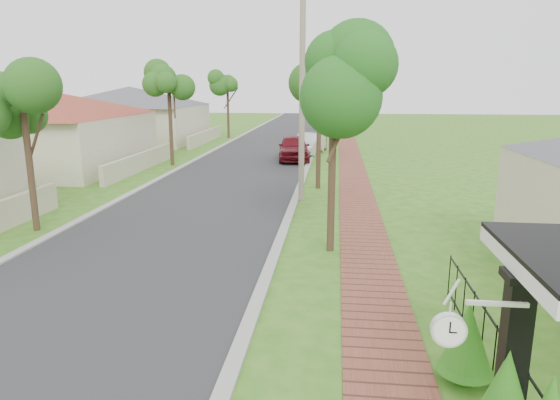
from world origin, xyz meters
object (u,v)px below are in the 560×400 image
at_px(station_clock, 452,328).
at_px(utility_pole, 302,89).
at_px(parked_car_white, 309,144).
at_px(near_tree, 334,85).
at_px(porch_post, 511,377).
at_px(parked_car_red, 294,148).

bearing_deg(station_clock, utility_pole, 100.73).
relative_size(parked_car_white, near_tree, 0.74).
bearing_deg(parked_car_white, porch_post, -70.39).
distance_m(parked_car_red, utility_pole, 12.05).
distance_m(parked_car_red, station_clock, 26.46).
height_order(parked_car_white, station_clock, station_clock).
relative_size(parked_car_white, station_clock, 4.11).
bearing_deg(parked_car_red, parked_car_white, 69.58).
height_order(parked_car_red, utility_pole, utility_pole).
distance_m(porch_post, near_tree, 9.07).
height_order(parked_car_white, utility_pole, utility_pole).
distance_m(parked_car_white, near_tree, 21.17).
relative_size(near_tree, utility_pole, 0.66).
xyz_separation_m(parked_car_white, station_clock, (3.29, -29.12, 1.24)).
bearing_deg(parked_car_red, porch_post, -85.02).
bearing_deg(parked_car_red, near_tree, -87.59).
relative_size(porch_post, parked_car_red, 0.53).
xyz_separation_m(near_tree, station_clock, (1.49, -8.40, -2.74)).
xyz_separation_m(parked_car_red, parked_car_white, (0.78, 2.99, -0.09)).
distance_m(parked_car_red, near_tree, 18.33).
height_order(utility_pole, station_clock, utility_pole).
bearing_deg(station_clock, near_tree, 100.06).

